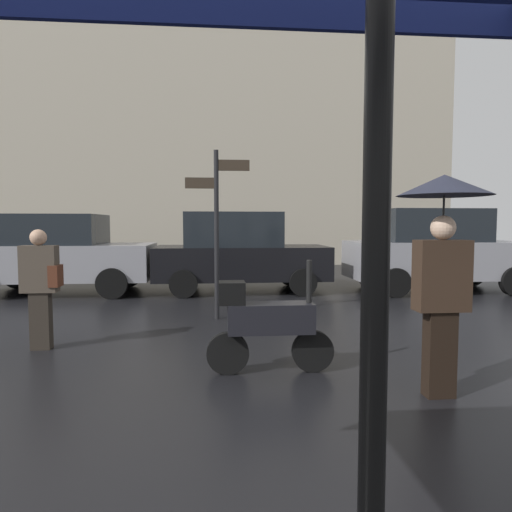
{
  "coord_description": "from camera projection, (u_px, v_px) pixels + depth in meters",
  "views": [
    {
      "loc": [
        0.06,
        -2.07,
        1.62
      ],
      "look_at": [
        0.61,
        4.03,
        1.19
      ],
      "focal_mm": 31.64,
      "sensor_mm": 36.0,
      "label": 1
    }
  ],
  "objects": [
    {
      "name": "pedestrian_with_umbrella",
      "position": [
        443.0,
        236.0,
        4.15
      ],
      "size": [
        0.85,
        0.85,
        2.08
      ],
      "rotation": [
        0.0,
        0.0,
        4.13
      ],
      "color": "black",
      "rests_on": "ground"
    },
    {
      "name": "building_block",
      "position": [
        213.0,
        83.0,
        18.25
      ],
      "size": [
        19.2,
        2.29,
        14.66
      ],
      "primitive_type": "cube",
      "color": "#B2A893",
      "rests_on": "ground"
    },
    {
      "name": "parked_scooter",
      "position": [
        266.0,
        323.0,
        4.89
      ],
      "size": [
        1.39,
        0.32,
        1.23
      ],
      "rotation": [
        0.0,
        0.0,
        -0.35
      ],
      "color": "black",
      "rests_on": "ground"
    },
    {
      "name": "parked_car_left",
      "position": [
        239.0,
        252.0,
        10.86
      ],
      "size": [
        4.11,
        1.94,
        1.91
      ],
      "rotation": [
        0.0,
        0.0,
        3.35
      ],
      "color": "black",
      "rests_on": "ground"
    },
    {
      "name": "parked_car_right",
      "position": [
        435.0,
        250.0,
        10.88
      ],
      "size": [
        4.28,
        1.88,
        1.98
      ],
      "rotation": [
        0.0,
        0.0,
        0.07
      ],
      "color": "gray",
      "rests_on": "ground"
    },
    {
      "name": "parked_car_distant",
      "position": [
        58.0,
        253.0,
        10.55
      ],
      "size": [
        4.24,
        2.07,
        1.85
      ],
      "rotation": [
        0.0,
        0.0,
        3.29
      ],
      "color": "gray",
      "rests_on": "ground"
    },
    {
      "name": "pedestrian_with_bag",
      "position": [
        41.0,
        282.0,
        5.81
      ],
      "size": [
        0.48,
        0.24,
        1.56
      ],
      "rotation": [
        0.0,
        0.0,
        4.62
      ],
      "color": "#2A241E",
      "rests_on": "ground"
    },
    {
      "name": "street_signpost",
      "position": [
        217.0,
        217.0,
        7.61
      ],
      "size": [
        1.08,
        0.08,
        2.86
      ],
      "color": "black",
      "rests_on": "ground"
    }
  ]
}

